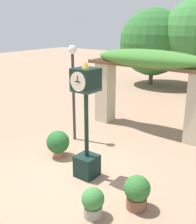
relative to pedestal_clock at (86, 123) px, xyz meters
name	(u,v)px	position (x,y,z in m)	size (l,w,h in m)	color
ground_plane	(73,174)	(-0.39, -0.16, -1.57)	(60.00, 60.00, 0.00)	#9E7A60
pedestal_clock	(86,123)	(0.00, 0.00, 0.00)	(0.58, 0.63, 3.17)	black
pergola	(148,73)	(-0.39, 4.06, 0.71)	(5.13, 1.23, 3.15)	#BCB299
potted_plant_near_left	(93,202)	(1.19, -1.23, -1.22)	(0.50, 0.50, 0.69)	gray
potted_plant_near_right	(137,192)	(1.81, -0.40, -1.14)	(0.60, 0.60, 0.82)	brown
potted_plant_far_left	(58,143)	(-1.49, 0.37, -1.10)	(0.72, 0.72, 0.85)	#B26B4C
lamp_post	(73,77)	(-2.01, 1.71, 0.71)	(0.29, 0.29, 3.36)	#333338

